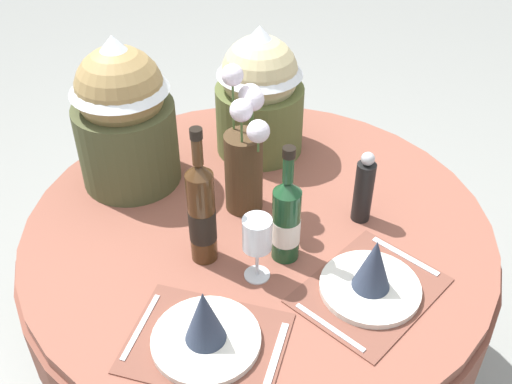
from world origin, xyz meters
The scene contains 11 objects.
ground centered at (0.00, 0.00, 0.00)m, with size 8.00×8.00×0.00m, color gray.
dining_table centered at (0.00, 0.00, 0.60)m, with size 1.28×1.28×0.74m.
place_setting_left centered at (-0.18, -0.38, 0.78)m, with size 0.42×0.38×0.16m.
place_setting_right centered at (0.22, -0.29, 0.78)m, with size 0.43×0.41×0.16m.
flower_vase centered at (-0.02, 0.07, 0.92)m, with size 0.11×0.18×0.41m.
wine_bottle_left centered at (0.05, -0.14, 0.86)m, with size 0.07×0.07×0.33m.
wine_bottle_right centered at (-0.16, -0.11, 0.88)m, with size 0.07×0.07×0.38m.
wine_glass_left centered at (-0.04, -0.19, 0.87)m, with size 0.07×0.07×0.18m.
pepper_mill centered at (0.28, -0.03, 0.84)m, with size 0.05×0.05×0.21m.
gift_tub_back_left centered at (-0.33, 0.26, 0.98)m, with size 0.28×0.28×0.45m.
gift_tub_back_centre centered at (0.07, 0.36, 0.95)m, with size 0.27×0.27×0.41m.
Camera 1 is at (-0.22, -1.22, 1.81)m, focal length 42.44 mm.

